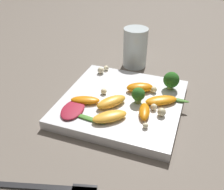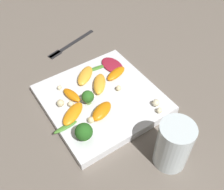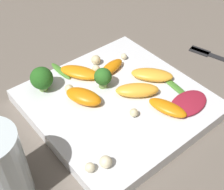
% 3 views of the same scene
% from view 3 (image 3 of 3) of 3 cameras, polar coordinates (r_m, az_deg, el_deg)
% --- Properties ---
extents(ground_plane, '(2.40, 2.40, 0.00)m').
position_cam_3_polar(ground_plane, '(0.56, 0.94, -2.27)').
color(ground_plane, '#6B6056').
extents(plate, '(0.28, 0.28, 0.02)m').
position_cam_3_polar(plate, '(0.55, 0.95, -1.43)').
color(plate, white).
rests_on(plate, ground_plane).
extents(fork, '(0.19, 0.07, 0.01)m').
position_cam_3_polar(fork, '(0.71, 19.70, 6.26)').
color(fork, '#262628').
rests_on(fork, ground_plane).
extents(radicchio_leaf_0, '(0.05, 0.08, 0.01)m').
position_cam_3_polar(radicchio_leaf_0, '(0.54, 13.81, -1.44)').
color(radicchio_leaf_0, maroon).
rests_on(radicchio_leaf_0, plate).
extents(orange_segment_0, '(0.07, 0.06, 0.02)m').
position_cam_3_polar(orange_segment_0, '(0.53, -5.22, -0.29)').
color(orange_segment_0, orange).
rests_on(orange_segment_0, plate).
extents(orange_segment_1, '(0.07, 0.08, 0.02)m').
position_cam_3_polar(orange_segment_1, '(0.55, 4.64, 0.89)').
color(orange_segment_1, '#FCAD33').
rests_on(orange_segment_1, plate).
extents(orange_segment_2, '(0.08, 0.07, 0.02)m').
position_cam_3_polar(orange_segment_2, '(0.59, -5.96, 4.15)').
color(orange_segment_2, orange).
rests_on(orange_segment_2, plate).
extents(orange_segment_3, '(0.07, 0.05, 0.01)m').
position_cam_3_polar(orange_segment_3, '(0.52, 10.10, -2.30)').
color(orange_segment_3, orange).
rests_on(orange_segment_3, plate).
extents(orange_segment_4, '(0.08, 0.08, 0.02)m').
position_cam_3_polar(orange_segment_4, '(0.58, 7.33, 3.69)').
color(orange_segment_4, '#FCAD33').
rests_on(orange_segment_4, plate).
extents(orange_segment_5, '(0.04, 0.06, 0.02)m').
position_cam_3_polar(orange_segment_5, '(0.60, -0.13, 5.07)').
color(orange_segment_5, orange).
rests_on(orange_segment_5, plate).
extents(broccoli_floret_0, '(0.03, 0.03, 0.04)m').
position_cam_3_polar(broccoli_floret_0, '(0.55, -1.80, 3.20)').
color(broccoli_floret_0, '#7A9E51').
rests_on(broccoli_floret_0, plate).
extents(broccoli_floret_1, '(0.04, 0.04, 0.05)m').
position_cam_3_polar(broccoli_floret_1, '(0.56, -12.73, 2.96)').
color(broccoli_floret_1, '#84AD5B').
rests_on(broccoli_floret_1, plate).
extents(arugula_sprig_0, '(0.09, 0.02, 0.00)m').
position_cam_3_polar(arugula_sprig_0, '(0.57, 11.51, 1.47)').
color(arugula_sprig_0, '#47842D').
rests_on(arugula_sprig_0, plate).
extents(arugula_sprig_1, '(0.06, 0.01, 0.01)m').
position_cam_3_polar(arugula_sprig_1, '(0.60, -9.40, 4.38)').
color(arugula_sprig_1, '#47842D').
rests_on(arugula_sprig_1, plate).
extents(macadamia_nut_0, '(0.02, 0.02, 0.02)m').
position_cam_3_polar(macadamia_nut_0, '(0.59, -2.93, 4.81)').
color(macadamia_nut_0, beige).
rests_on(macadamia_nut_0, plate).
extents(macadamia_nut_1, '(0.02, 0.02, 0.02)m').
position_cam_3_polar(macadamia_nut_1, '(0.55, -7.82, 1.11)').
color(macadamia_nut_1, beige).
rests_on(macadamia_nut_1, plate).
extents(macadamia_nut_2, '(0.02, 0.02, 0.02)m').
position_cam_3_polar(macadamia_nut_2, '(0.45, -1.16, -12.13)').
color(macadamia_nut_2, beige).
rests_on(macadamia_nut_2, plate).
extents(macadamia_nut_3, '(0.01, 0.01, 0.01)m').
position_cam_3_polar(macadamia_nut_3, '(0.44, -4.07, -13.09)').
color(macadamia_nut_3, beige).
rests_on(macadamia_nut_3, plate).
extents(macadamia_nut_4, '(0.02, 0.02, 0.02)m').
position_cam_3_polar(macadamia_nut_4, '(0.61, -2.96, 6.43)').
color(macadamia_nut_4, beige).
rests_on(macadamia_nut_4, plate).
extents(macadamia_nut_5, '(0.01, 0.01, 0.01)m').
position_cam_3_polar(macadamia_nut_5, '(0.63, 2.19, 7.05)').
color(macadamia_nut_5, beige).
rests_on(macadamia_nut_5, plate).
extents(macadamia_nut_6, '(0.01, 0.01, 0.01)m').
position_cam_3_polar(macadamia_nut_6, '(0.51, 4.02, -3.25)').
color(macadamia_nut_6, beige).
rests_on(macadamia_nut_6, plate).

